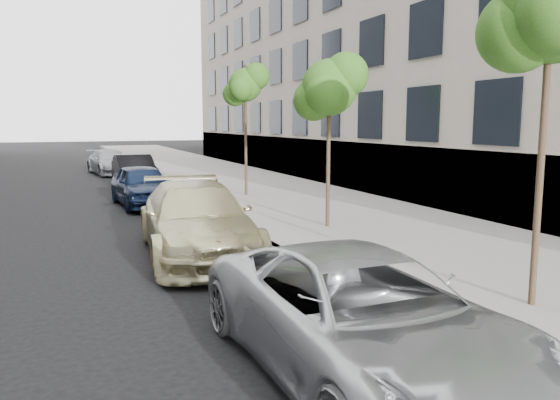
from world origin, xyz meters
TOP-DOWN VIEW (x-y plane):
  - sidewalk at (4.30, 24.00)m, footprint 6.40×72.00m
  - curb at (1.18, 24.00)m, footprint 0.15×72.00m
  - tree_near at (3.23, 1.50)m, footprint 1.82×1.62m
  - tree_mid at (3.23, 8.00)m, footprint 1.72×1.52m
  - tree_far at (3.23, 14.50)m, footprint 1.56×1.36m
  - minivan at (-0.10, 0.70)m, footprint 2.36×4.92m
  - suv at (-0.47, 6.73)m, footprint 2.52×5.33m
  - sedan_blue at (-0.55, 14.07)m, footprint 1.87×4.12m
  - sedan_black at (-0.10, 19.62)m, footprint 1.56×4.21m
  - sedan_rear at (-0.56, 26.02)m, footprint 2.43×4.66m

SIDE VIEW (x-z plane):
  - sidewalk at x=4.30m, z-range 0.00..0.14m
  - curb at x=1.18m, z-range 0.00..0.14m
  - sedan_rear at x=-0.56m, z-range 0.00..1.29m
  - minivan at x=-0.10m, z-range 0.00..1.35m
  - sedan_blue at x=-0.55m, z-range 0.00..1.37m
  - sedan_black at x=-0.10m, z-range 0.00..1.38m
  - suv at x=-0.47m, z-range 0.00..1.50m
  - tree_mid at x=3.23m, z-range 1.44..5.75m
  - tree_far at x=3.23m, z-range 1.70..6.38m
  - tree_near at x=3.23m, z-range 1.76..6.81m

